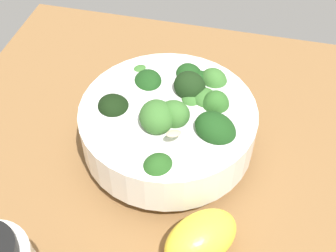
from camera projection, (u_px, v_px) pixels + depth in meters
ground_plane at (173, 192)px, 51.88cm from camera, size 60.42×60.42×4.83cm
bowl_of_broccoli at (170, 122)px, 50.05cm from camera, size 19.67×20.00×9.86cm
lemon_wedge at (201, 238)px, 42.65cm from camera, size 8.98×9.23×4.60cm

